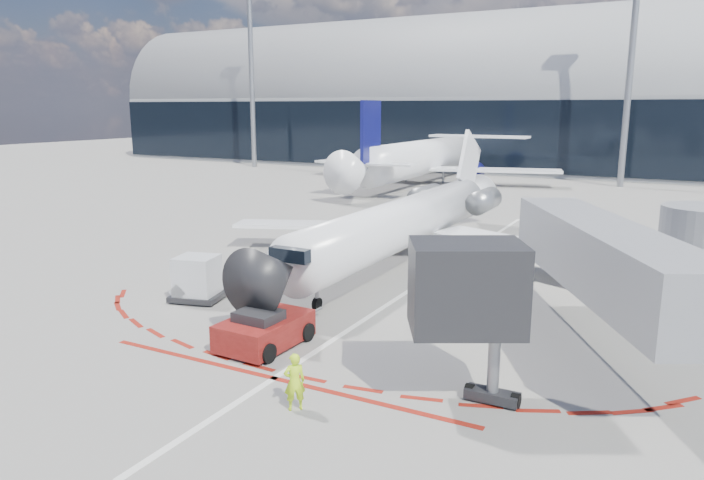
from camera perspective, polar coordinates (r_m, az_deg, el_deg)
The scene contains 13 objects.
ground at distance 30.61m, azimuth 5.36°, elevation -4.51°, with size 260.00×260.00×0.00m, color slate.
apron_centerline at distance 32.40m, azimuth 6.73°, elevation -3.60°, with size 0.25×40.00×0.01m, color silver.
apron_stop_bar at distance 21.09m, azimuth -7.08°, elevation -12.36°, with size 14.00×0.25×0.01m, color maroon.
terminal_building at distance 92.79m, azimuth 21.45°, elevation 11.10°, with size 150.00×24.15×24.00m.
jet_bridge at distance 24.83m, azimuth 23.99°, elevation -2.25°, with size 10.03×15.20×4.90m.
light_mast_west at distance 93.90m, azimuth -9.10°, elevation 14.20°, with size 0.70×0.70×25.00m, color gray.
light_mast_centre at distance 75.50m, azimuth 23.97°, elevation 13.91°, with size 0.70×0.70×25.00m, color gray.
regional_jet at distance 36.00m, azimuth 5.33°, elevation 1.89°, with size 23.13×28.53×7.14m.
pushback_tug at distance 23.55m, azimuth -7.97°, elevation -8.07°, with size 2.50×5.62×1.45m.
ramp_worker at distance 18.71m, azimuth -5.25°, elevation -12.70°, with size 0.64×0.42×1.74m, color #C0F419.
uld_container at distance 29.42m, azimuth -13.89°, elevation -3.44°, with size 2.59×2.35×2.06m.
safety_cone_left at distance 28.96m, azimuth -6.88°, elevation -4.93°, with size 0.40×0.40×0.56m, color #FE6B05.
bg_airliner_0 at distance 74.67m, azimuth 6.99°, elevation 9.72°, with size 35.87×37.98×11.60m, color white, non-canonical shape.
Camera 1 is at (11.18, -27.15, 8.68)m, focal length 32.00 mm.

